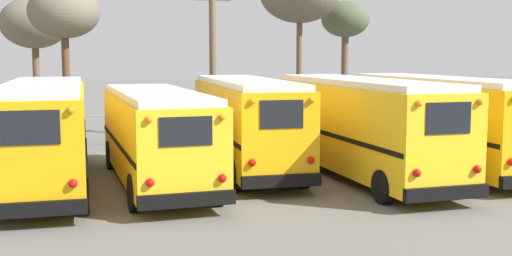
{
  "coord_description": "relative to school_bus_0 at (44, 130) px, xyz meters",
  "views": [
    {
      "loc": [
        -5.92,
        -20.65,
        4.16
      ],
      "look_at": [
        0.0,
        -0.13,
        1.66
      ],
      "focal_mm": 45.0,
      "sensor_mm": 36.0,
      "label": 1
    }
  ],
  "objects": [
    {
      "name": "utility_pole",
      "position": [
        7.51,
        9.71,
        2.18
      ],
      "size": [
        1.8,
        0.34,
        7.66
      ],
      "color": "brown",
      "rests_on": "ground"
    },
    {
      "name": "school_bus_2",
      "position": [
        6.77,
        0.81,
        0.0
      ],
      "size": [
        2.8,
        9.54,
        3.25
      ],
      "color": "#EAAA0F",
      "rests_on": "ground"
    },
    {
      "name": "bare_tree_0",
      "position": [
        -0.77,
        12.24,
        3.79
      ],
      "size": [
        3.29,
        3.29,
        6.85
      ],
      "color": "brown",
      "rests_on": "ground"
    },
    {
      "name": "ground_plane",
      "position": [
        6.77,
        -0.3,
        -1.76
      ],
      "size": [
        160.0,
        160.0,
        0.0
      ],
      "primitive_type": "plane",
      "color": "#66635E"
    },
    {
      "name": "fence_line",
      "position": [
        6.77,
        8.04,
        -0.78
      ],
      "size": [
        21.6,
        0.06,
        1.42
      ],
      "color": "#939399",
      "rests_on": "ground"
    },
    {
      "name": "school_bus_4",
      "position": [
        13.54,
        -0.81,
        0.02
      ],
      "size": [
        2.61,
        9.96,
        3.31
      ],
      "color": "#EAAA0F",
      "rests_on": "ground"
    },
    {
      "name": "bare_tree_2",
      "position": [
        0.65,
        8.31,
        4.1
      ],
      "size": [
        3.08,
        3.08,
        7.1
      ],
      "color": "brown",
      "rests_on": "ground"
    },
    {
      "name": "school_bus_1",
      "position": [
        3.39,
        -0.8,
        -0.12
      ],
      "size": [
        2.79,
        9.5,
        3.0
      ],
      "color": "yellow",
      "rests_on": "ground"
    },
    {
      "name": "bare_tree_1",
      "position": [
        15.94,
        13.04,
        4.14
      ],
      "size": [
        2.74,
        2.74,
        7.11
      ],
      "color": "brown",
      "rests_on": "ground"
    },
    {
      "name": "school_bus_0",
      "position": [
        0.0,
        0.0,
        0.0
      ],
      "size": [
        2.72,
        10.83,
        3.25
      ],
      "color": "#EAAA0F",
      "rests_on": "ground"
    },
    {
      "name": "school_bus_3",
      "position": [
        10.15,
        -1.43,
        0.03
      ],
      "size": [
        2.66,
        10.26,
        3.31
      ],
      "color": "yellow",
      "rests_on": "ground"
    }
  ]
}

